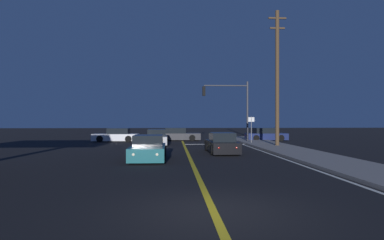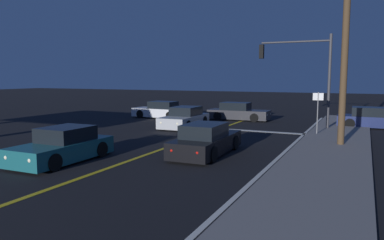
{
  "view_description": "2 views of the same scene",
  "coord_description": "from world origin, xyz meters",
  "px_view_note": "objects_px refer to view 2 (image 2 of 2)",
  "views": [
    {
      "loc": [
        -0.96,
        -7.75,
        2.18
      ],
      "look_at": [
        0.73,
        21.1,
        2.17
      ],
      "focal_mm": 30.56,
      "sensor_mm": 36.0,
      "label": 1
    },
    {
      "loc": [
        8.32,
        -0.68,
        3.29
      ],
      "look_at": [
        -0.98,
        19.15,
        0.74
      ],
      "focal_mm": 34.66,
      "sensor_mm": 36.0,
      "label": 2
    }
  ],
  "objects_px": {
    "car_far_approaching_silver": "(185,118)",
    "traffic_signal_near_right": "(303,66)",
    "utility_pole_right": "(346,26)",
    "car_following_oncoming_charcoal": "(238,112)",
    "car_distant_tail_black": "(206,141)",
    "street_sign_corner": "(318,107)",
    "car_mid_block_navy": "(371,119)",
    "car_lead_oncoming_teal": "(63,147)",
    "car_side_waiting_white": "(161,111)"
  },
  "relations": [
    {
      "from": "car_side_waiting_white",
      "to": "car_distant_tail_black",
      "type": "relative_size",
      "value": 0.99
    },
    {
      "from": "car_lead_oncoming_teal",
      "to": "utility_pole_right",
      "type": "relative_size",
      "value": 0.39
    },
    {
      "from": "car_mid_block_navy",
      "to": "street_sign_corner",
      "type": "relative_size",
      "value": 1.73
    },
    {
      "from": "car_far_approaching_silver",
      "to": "traffic_signal_near_right",
      "type": "height_order",
      "value": "traffic_signal_near_right"
    },
    {
      "from": "car_lead_oncoming_teal",
      "to": "traffic_signal_near_right",
      "type": "height_order",
      "value": "traffic_signal_near_right"
    },
    {
      "from": "car_mid_block_navy",
      "to": "utility_pole_right",
      "type": "distance_m",
      "value": 9.54
    },
    {
      "from": "car_mid_block_navy",
      "to": "street_sign_corner",
      "type": "bearing_deg",
      "value": -29.08
    },
    {
      "from": "car_following_oncoming_charcoal",
      "to": "utility_pole_right",
      "type": "xyz_separation_m",
      "value": [
        7.85,
        -8.62,
        5.02
      ]
    },
    {
      "from": "car_lead_oncoming_teal",
      "to": "car_following_oncoming_charcoal",
      "type": "distance_m",
      "value": 16.48
    },
    {
      "from": "car_side_waiting_white",
      "to": "street_sign_corner",
      "type": "xyz_separation_m",
      "value": [
        12.55,
        -4.48,
        1.07
      ]
    },
    {
      "from": "traffic_signal_near_right",
      "to": "utility_pole_right",
      "type": "xyz_separation_m",
      "value": [
        2.69,
        -5.67,
        1.64
      ]
    },
    {
      "from": "street_sign_corner",
      "to": "car_mid_block_navy",
      "type": "bearing_deg",
      "value": 61.73
    },
    {
      "from": "utility_pole_right",
      "to": "car_mid_block_navy",
      "type": "bearing_deg",
      "value": 80.38
    },
    {
      "from": "car_far_approaching_silver",
      "to": "street_sign_corner",
      "type": "height_order",
      "value": "street_sign_corner"
    },
    {
      "from": "car_following_oncoming_charcoal",
      "to": "car_far_approaching_silver",
      "type": "xyz_separation_m",
      "value": [
        -1.89,
        -5.44,
        -0.0
      ]
    },
    {
      "from": "car_lead_oncoming_teal",
      "to": "utility_pole_right",
      "type": "bearing_deg",
      "value": -141.84
    },
    {
      "from": "car_far_approaching_silver",
      "to": "utility_pole_right",
      "type": "height_order",
      "value": "utility_pole_right"
    },
    {
      "from": "car_side_waiting_white",
      "to": "car_distant_tail_black",
      "type": "xyz_separation_m",
      "value": [
        8.83,
        -11.53,
        0.0
      ]
    },
    {
      "from": "car_lead_oncoming_teal",
      "to": "car_distant_tail_black",
      "type": "height_order",
      "value": "same"
    },
    {
      "from": "traffic_signal_near_right",
      "to": "utility_pole_right",
      "type": "bearing_deg",
      "value": 115.4
    },
    {
      "from": "car_following_oncoming_charcoal",
      "to": "car_mid_block_navy",
      "type": "xyz_separation_m",
      "value": [
        9.21,
        -0.62,
        -0.0
      ]
    },
    {
      "from": "car_lead_oncoming_teal",
      "to": "car_far_approaching_silver",
      "type": "bearing_deg",
      "value": -90.18
    },
    {
      "from": "car_lead_oncoming_teal",
      "to": "car_side_waiting_white",
      "type": "bearing_deg",
      "value": -74.79
    },
    {
      "from": "car_distant_tail_black",
      "to": "car_far_approaching_silver",
      "type": "xyz_separation_m",
      "value": [
        -4.63,
        7.35,
        0.0
      ]
    },
    {
      "from": "car_following_oncoming_charcoal",
      "to": "street_sign_corner",
      "type": "xyz_separation_m",
      "value": [
        6.45,
        -5.74,
        1.07
      ]
    },
    {
      "from": "car_mid_block_navy",
      "to": "utility_pole_right",
      "type": "height_order",
      "value": "utility_pole_right"
    },
    {
      "from": "car_following_oncoming_charcoal",
      "to": "car_distant_tail_black",
      "type": "bearing_deg",
      "value": 11.35
    },
    {
      "from": "car_lead_oncoming_teal",
      "to": "car_mid_block_navy",
      "type": "relative_size",
      "value": 1.0
    },
    {
      "from": "car_mid_block_navy",
      "to": "car_distant_tail_black",
      "type": "distance_m",
      "value": 13.78
    },
    {
      "from": "car_far_approaching_silver",
      "to": "car_distant_tail_black",
      "type": "bearing_deg",
      "value": 120.83
    },
    {
      "from": "car_side_waiting_white",
      "to": "car_far_approaching_silver",
      "type": "height_order",
      "value": "same"
    },
    {
      "from": "car_lead_oncoming_teal",
      "to": "car_far_approaching_silver",
      "type": "height_order",
      "value": "same"
    },
    {
      "from": "car_following_oncoming_charcoal",
      "to": "car_distant_tail_black",
      "type": "height_order",
      "value": "same"
    },
    {
      "from": "car_following_oncoming_charcoal",
      "to": "car_distant_tail_black",
      "type": "xyz_separation_m",
      "value": [
        2.74,
        -12.79,
        -0.0
      ]
    },
    {
      "from": "car_mid_block_navy",
      "to": "car_lead_oncoming_teal",
      "type": "bearing_deg",
      "value": -35.78
    },
    {
      "from": "car_following_oncoming_charcoal",
      "to": "street_sign_corner",
      "type": "relative_size",
      "value": 1.9
    },
    {
      "from": "car_following_oncoming_charcoal",
      "to": "utility_pole_right",
      "type": "relative_size",
      "value": 0.43
    },
    {
      "from": "car_side_waiting_white",
      "to": "street_sign_corner",
      "type": "relative_size",
      "value": 1.86
    },
    {
      "from": "car_distant_tail_black",
      "to": "car_side_waiting_white",
      "type": "bearing_deg",
      "value": 126.34
    },
    {
      "from": "traffic_signal_near_right",
      "to": "car_lead_oncoming_teal",
      "type": "bearing_deg",
      "value": 62.57
    },
    {
      "from": "car_side_waiting_white",
      "to": "utility_pole_right",
      "type": "relative_size",
      "value": 0.42
    },
    {
      "from": "car_following_oncoming_charcoal",
      "to": "car_mid_block_navy",
      "type": "relative_size",
      "value": 1.1
    },
    {
      "from": "car_side_waiting_white",
      "to": "traffic_signal_near_right",
      "type": "bearing_deg",
      "value": -96.29
    },
    {
      "from": "car_mid_block_navy",
      "to": "utility_pole_right",
      "type": "relative_size",
      "value": 0.39
    },
    {
      "from": "car_far_approaching_silver",
      "to": "utility_pole_right",
      "type": "distance_m",
      "value": 11.42
    },
    {
      "from": "utility_pole_right",
      "to": "street_sign_corner",
      "type": "xyz_separation_m",
      "value": [
        -1.4,
        2.87,
        -3.95
      ]
    },
    {
      "from": "car_mid_block_navy",
      "to": "car_distant_tail_black",
      "type": "xyz_separation_m",
      "value": [
        -6.47,
        -12.17,
        0.0
      ]
    },
    {
      "from": "street_sign_corner",
      "to": "car_following_oncoming_charcoal",
      "type": "bearing_deg",
      "value": 138.33
    },
    {
      "from": "utility_pole_right",
      "to": "street_sign_corner",
      "type": "relative_size",
      "value": 4.43
    },
    {
      "from": "car_mid_block_navy",
      "to": "car_far_approaching_silver",
      "type": "distance_m",
      "value": 12.1
    }
  ]
}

